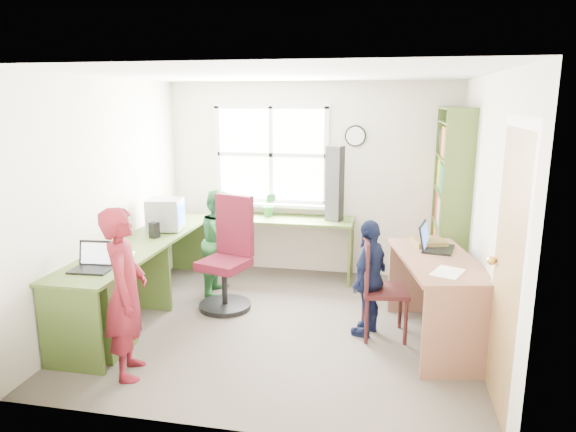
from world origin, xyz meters
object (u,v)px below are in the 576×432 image
Objects in this scene: right_desk at (437,282)px; laptop_right at (433,243)px; wooden_chair at (377,284)px; cd_tower at (335,184)px; laptop_left at (94,263)px; crt_monitor at (165,214)px; bookshelf at (450,208)px; person_red at (126,293)px; l_desk at (145,282)px; person_navy at (369,278)px; swivel_chair at (229,260)px; potted_plant at (270,205)px; person_green at (221,242)px.

right_desk is 0.40m from laptop_right.
wooden_chair is 1.05× the size of cd_tower.
laptop_right is (2.90, 1.02, 0.05)m from laptop_left.
right_desk is at bearing -35.14° from cd_tower.
crt_monitor is 1.15× the size of laptop_left.
bookshelf reaches higher than crt_monitor.
person_red is (-2.46, -1.07, 0.11)m from right_desk.
l_desk is at bearing -1.09° from person_red.
person_navy is at bearing 6.79° from l_desk.
bookshelf is 1.76× the size of swivel_chair.
bookshelf reaches higher than cd_tower.
l_desk is at bearing -115.38° from cd_tower.
cd_tower is at bearing -47.07° from person_red.
cd_tower is (-0.57, 1.48, 0.69)m from wooden_chair.
laptop_left is at bearing -147.72° from bookshelf.
potted_plant is (-2.12, 0.27, -0.10)m from bookshelf.
l_desk is 7.29× the size of crt_monitor.
right_desk is at bearing -85.50° from person_red.
person_red reaches higher than swivel_chair.
cd_tower reaches higher than crt_monitor.
laptop_right is at bearing 10.48° from l_desk.
swivel_chair is at bearing -32.56° from person_red.
potted_plant is at bearing 130.05° from right_desk.
laptop_right is at bearing 15.57° from laptop_left.
person_navy reaches higher than laptop_right.
person_navy is at bearing -123.98° from bookshelf.
potted_plant is (-1.91, 1.53, 0.32)m from right_desk.
person_red is at bearing -102.16° from potted_plant.
person_navy is at bearing -52.69° from cd_tower.
l_desk is at bearing -153.57° from bookshelf.
laptop_right is (2.71, 0.50, 0.40)m from l_desk.
swivel_chair is 1.55m from person_navy.
l_desk is 2.22m from wooden_chair.
bookshelf is 1.74× the size of person_green.
right_desk is at bearing -99.74° from bookshelf.
crt_monitor is 2.39m from person_navy.
potted_plant is at bearing 96.97° from swivel_chair.
potted_plant is at bearing -118.15° from person_navy.
cd_tower reaches higher than person_green.
potted_plant is at bearing -163.77° from cd_tower.
person_red is (-1.94, -1.08, 0.18)m from wooden_chair.
laptop_right is 0.37× the size of person_navy.
laptop_right is (2.86, -0.36, -0.08)m from crt_monitor.
cd_tower is at bearing -63.44° from person_green.
potted_plant reaches higher than l_desk.
person_red is (-2.43, -1.36, -0.16)m from laptop_right.
laptop_right is at bearing 13.12° from swivel_chair.
bookshelf reaches higher than l_desk.
laptop_right is 0.46× the size of cd_tower.
wooden_chair is 0.66m from laptop_right.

